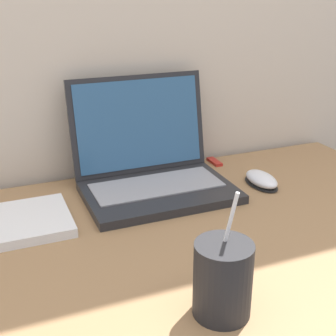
{
  "coord_description": "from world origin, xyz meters",
  "views": [
    {
      "loc": [
        -0.26,
        -0.4,
        1.21
      ],
      "look_at": [
        0.1,
        0.48,
        0.83
      ],
      "focal_mm": 50.0,
      "sensor_mm": 36.0,
      "label": 1
    }
  ],
  "objects_px": {
    "laptop": "(151,165)",
    "drink_cup": "(223,278)",
    "usb_stick": "(214,162)",
    "computer_mouse": "(261,180)"
  },
  "relations": [
    {
      "from": "drink_cup",
      "to": "computer_mouse",
      "type": "distance_m",
      "value": 0.51
    },
    {
      "from": "usb_stick",
      "to": "drink_cup",
      "type": "bearing_deg",
      "value": -116.67
    },
    {
      "from": "laptop",
      "to": "drink_cup",
      "type": "xyz_separation_m",
      "value": [
        -0.06,
        -0.48,
        0.0
      ]
    },
    {
      "from": "laptop",
      "to": "computer_mouse",
      "type": "xyz_separation_m",
      "value": [
        0.26,
        -0.09,
        -0.05
      ]
    },
    {
      "from": "usb_stick",
      "to": "computer_mouse",
      "type": "bearing_deg",
      "value": -78.0
    },
    {
      "from": "drink_cup",
      "to": "usb_stick",
      "type": "xyz_separation_m",
      "value": [
        0.28,
        0.56,
        -0.06
      ]
    },
    {
      "from": "laptop",
      "to": "drink_cup",
      "type": "height_order",
      "value": "laptop"
    },
    {
      "from": "computer_mouse",
      "to": "drink_cup",
      "type": "bearing_deg",
      "value": -129.63
    },
    {
      "from": "laptop",
      "to": "drink_cup",
      "type": "distance_m",
      "value": 0.48
    },
    {
      "from": "laptop",
      "to": "usb_stick",
      "type": "relative_size",
      "value": 5.75
    }
  ]
}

